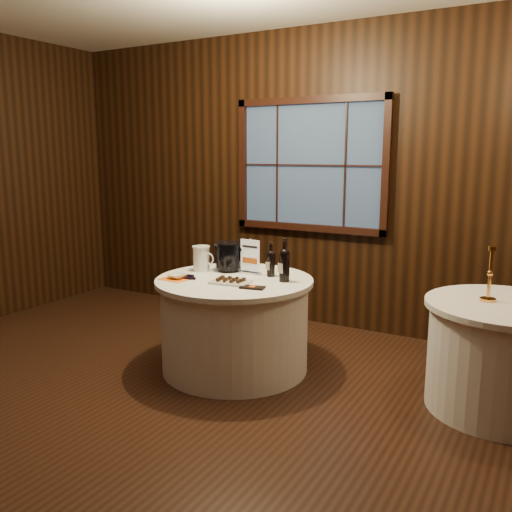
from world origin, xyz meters
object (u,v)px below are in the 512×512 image
Objects in this scene: main_table at (235,324)px; port_bottle_left at (271,262)px; glass_pitcher at (201,258)px; grape_bunch at (190,277)px; chocolate_box at (252,287)px; ice_bucket at (229,256)px; brass_candlestick at (489,281)px; cracker_bowl at (177,276)px; side_table at (503,357)px; chocolate_plate at (231,281)px; sign_stand at (250,262)px; port_bottle_right at (284,263)px.

main_table is 4.48× the size of port_bottle_left.
port_bottle_left is at bearing 7.88° from glass_pitcher.
port_bottle_left is 0.67m from grape_bunch.
main_table is 0.53m from chocolate_box.
ice_bucket is 1.58× the size of grape_bunch.
main_table is 3.34× the size of brass_candlestick.
glass_pitcher is at bearing -146.34° from port_bottle_left.
chocolate_box is at bearing -57.21° from port_bottle_left.
glass_pitcher is at bearing 90.17° from cracker_bowl.
side_table is 4.35× the size of ice_bucket.
main_table is 0.43m from chocolate_plate.
sign_stand is (-1.97, -0.08, 0.49)m from side_table.
chocolate_box is at bearing -162.30° from brass_candlestick.
port_bottle_left reaches higher than side_table.
port_bottle_right is 0.60m from ice_bucket.
port_bottle_left is 1.82× the size of grape_bunch.
side_table is 2.03m from chocolate_plate.
sign_stand is (0.03, 0.22, 0.49)m from main_table.
port_bottle_left is 0.41m from ice_bucket.
sign_stand is 0.44m from glass_pitcher.
grape_bunch is (-0.51, -0.42, -0.11)m from port_bottle_left.
brass_candlestick is (1.66, 0.08, 0.01)m from port_bottle_left.
port_bottle_left is 1.31× the size of glass_pitcher.
glass_pitcher is (-0.10, 0.31, 0.09)m from grape_bunch.
chocolate_box is (0.23, -0.06, -0.01)m from chocolate_plate.
port_bottle_left is 0.77m from cracker_bowl.
sign_stand reaches higher than chocolate_plate.
ice_bucket reaches higher than chocolate_plate.
side_table is at bearing 0.97° from brass_candlestick.
port_bottle_right is (0.18, -0.11, 0.03)m from port_bottle_left.
brass_candlestick reaches higher than cracker_bowl.
port_bottle_left is 0.21m from port_bottle_right.
brass_candlestick is (1.58, 0.51, 0.13)m from chocolate_box.
cracker_bowl is (-0.46, -0.09, 0.00)m from chocolate_plate.
port_bottle_right is at bearing -10.38° from ice_bucket.
ice_bucket is (-0.59, 0.11, -0.02)m from port_bottle_right.
cracker_bowl is at bearing -166.75° from brass_candlestick.
port_bottle_right reaches higher than main_table.
chocolate_box is at bearing -41.49° from ice_bucket.
ice_bucket is 0.76× the size of chocolate_plate.
sign_stand is 0.19m from port_bottle_left.
port_bottle_right is at bearing -7.32° from port_bottle_left.
side_table is 3.11× the size of port_bottle_right.
main_table is 0.61m from cracker_bowl.
ice_bucket is at bearing 27.40° from glass_pitcher.
ice_bucket is 0.45m from grape_bunch.
chocolate_plate is at bearing -31.69° from glass_pitcher.
cracker_bowl is at bearing -128.84° from sign_stand.
glass_pitcher reaches higher than chocolate_plate.
port_bottle_left is 1.66m from brass_candlestick.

